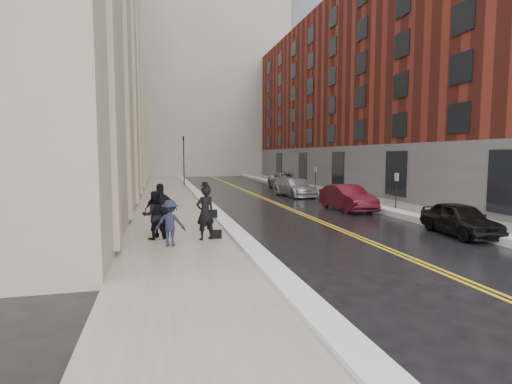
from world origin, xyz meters
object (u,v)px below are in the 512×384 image
car_black (460,219)px  pedestrian_c (161,210)px  pedestrian_b (170,223)px  car_silver_far (287,181)px  pedestrian_a (154,215)px  pedestrian_main (205,213)px  car_maroon (347,198)px  car_silver_near (294,187)px

car_black → pedestrian_c: bearing=177.9°
pedestrian_b → pedestrian_c: bearing=-67.8°
car_black → car_silver_far: car_silver_far is taller
pedestrian_a → pedestrian_main: bearing=153.3°
car_maroon → pedestrian_c: 12.22m
car_silver_near → pedestrian_main: (-8.72, -15.19, 0.42)m
car_black → pedestrian_b: bearing=-174.5°
pedestrian_a → pedestrian_b: pedestrian_a is taller
pedestrian_b → pedestrian_c: size_ratio=0.78×
car_silver_far → pedestrian_a: bearing=-118.5°
car_maroon → pedestrian_a: pedestrian_a is taller
car_silver_near → car_silver_far: bearing=69.2°
car_silver_far → pedestrian_a: (-12.12, -21.44, 0.26)m
car_maroon → pedestrian_a: size_ratio=2.56×
pedestrian_main → pedestrian_b: (-1.28, -0.71, -0.20)m
car_black → pedestrian_main: 10.23m
pedestrian_main → car_black: bearing=151.9°
car_silver_far → pedestrian_main: size_ratio=2.84×
pedestrian_main → pedestrian_a: 1.88m
car_silver_near → pedestrian_a: bearing=-133.1°
car_silver_near → car_silver_far: 6.95m
pedestrian_c → car_maroon: bearing=-148.8°
car_maroon → pedestrian_main: size_ratio=2.30×
car_silver_far → pedestrian_a: size_ratio=3.16×
pedestrian_b → car_silver_near: bearing=-110.2°
car_black → pedestrian_b: (-11.46, 0.20, 0.27)m
car_silver_near → pedestrian_b: pedestrian_b is taller
car_black → pedestrian_a: 12.08m
car_silver_near → pedestrian_b: size_ratio=3.17×
pedestrian_b → pedestrian_main: bearing=-139.0°
car_silver_near → pedestrian_main: pedestrian_main is taller
pedestrian_c → pedestrian_main: bearing=152.9°
car_silver_far → pedestrian_a: pedestrian_a is taller
car_maroon → pedestrian_a: (-10.89, -6.35, 0.29)m
car_black → pedestrian_a: (-11.99, 1.43, 0.37)m
pedestrian_main → pedestrian_b: size_ratio=1.26×
car_maroon → car_silver_far: size_ratio=0.81×
car_silver_far → pedestrian_b: (-11.59, -22.67, 0.16)m
car_maroon → pedestrian_a: bearing=-152.0°
car_silver_far → pedestrian_b: pedestrian_b is taller
car_silver_far → pedestrian_c: (-11.88, -21.09, 0.38)m
car_black → car_silver_near: (-1.46, 16.11, 0.06)m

